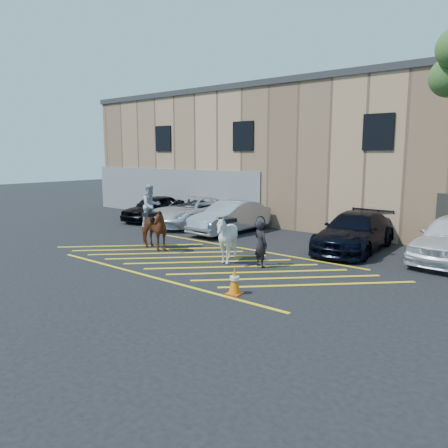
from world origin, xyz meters
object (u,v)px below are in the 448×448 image
Objects in this scene: car_silver_sedan at (230,217)px; car_blue_suv at (355,232)px; car_black_suv at (154,208)px; traffic_cone at (235,281)px; handler at (261,244)px; saddled_white at (227,238)px; mounted_bay at (151,223)px; car_white_pickup at (191,211)px.

car_silver_sedan is 0.89× the size of car_blue_suv.
car_blue_suv reaches higher than car_black_suv.
car_black_suv is 5.71× the size of traffic_cone.
saddled_white is (-1.24, -0.24, 0.07)m from handler.
mounted_bay reaches higher than handler.
car_black_suv is at bearing 152.16° from saddled_white.
car_black_suv is 2.75m from car_white_pickup.
mounted_bay is at bearing -176.02° from saddled_white.
car_white_pickup is at bearing -5.91° from car_black_suv.
handler is 3.01m from traffic_cone.
saddled_white is (3.46, -4.51, 0.10)m from car_silver_sedan.
mounted_bay reaches higher than car_blue_suv.
traffic_cone is (5.79, -7.04, -0.38)m from car_silver_sedan.
car_white_pickup is 9.02m from car_blue_suv.
car_white_pickup is 2.08× the size of mounted_bay.
car_white_pickup is 1.05× the size of car_blue_suv.
car_black_suv is at bearing 174.28° from car_blue_suv.
car_white_pickup is (2.75, 0.09, 0.03)m from car_black_suv.
car_blue_suv is at bearing -8.77° from car_black_suv.
handler is 0.60× the size of mounted_bay.
traffic_cone is (-0.29, -7.16, -0.37)m from car_blue_suv.
car_silver_sedan is at bearing 129.41° from traffic_cone.
car_blue_suv is at bearing -9.13° from car_white_pickup.
mounted_bay is (5.57, -5.08, 0.32)m from car_black_suv.
car_black_suv reaches higher than traffic_cone.
mounted_bay is 3.50× the size of traffic_cone.
saddled_white reaches higher than traffic_cone.
saddled_white reaches higher than car_silver_sedan.
saddled_white is at bearing 132.49° from traffic_cone.
traffic_cone is (11.47, -7.37, -0.35)m from car_black_suv.
car_white_pickup reaches higher than car_blue_suv.
car_white_pickup reaches higher than car_black_suv.
saddled_white is (9.15, -4.83, 0.13)m from car_black_suv.
saddled_white is at bearing -124.22° from car_blue_suv.
handler is 0.83× the size of saddled_white.
car_black_suv is 11.36m from handler.
car_silver_sedan is at bearing -23.13° from handler.
car_blue_suv is 3.29× the size of handler.
traffic_cone is at bearing -40.46° from car_black_suv.
car_silver_sedan is (5.68, -0.32, 0.03)m from car_black_suv.
handler is at bearing -112.10° from car_blue_suv.
saddled_white reaches higher than car_white_pickup.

